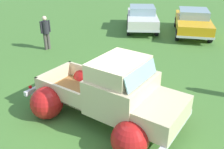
{
  "coord_description": "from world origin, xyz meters",
  "views": [
    {
      "loc": [
        2.23,
        -5.69,
        4.32
      ],
      "look_at": [
        0.0,
        0.83,
        0.98
      ],
      "focal_mm": 39.63,
      "sensor_mm": 36.0,
      "label": 1
    }
  ],
  "objects_px": {
    "show_car_0": "(142,17)",
    "show_car_1": "(193,21)",
    "spectator_1": "(46,31)",
    "vintage_pickup_truck": "(114,97)",
    "lane_cone_0": "(151,81)"
  },
  "relations": [
    {
      "from": "show_car_1",
      "to": "spectator_1",
      "type": "distance_m",
      "value": 8.53
    },
    {
      "from": "show_car_0",
      "to": "show_car_1",
      "type": "height_order",
      "value": "same"
    },
    {
      "from": "vintage_pickup_truck",
      "to": "lane_cone_0",
      "type": "xyz_separation_m",
      "value": [
        0.64,
        2.18,
        -0.45
      ]
    },
    {
      "from": "show_car_1",
      "to": "spectator_1",
      "type": "height_order",
      "value": "spectator_1"
    },
    {
      "from": "vintage_pickup_truck",
      "to": "show_car_1",
      "type": "bearing_deg",
      "value": 95.76
    },
    {
      "from": "vintage_pickup_truck",
      "to": "spectator_1",
      "type": "distance_m",
      "value": 6.83
    },
    {
      "from": "vintage_pickup_truck",
      "to": "show_car_1",
      "type": "height_order",
      "value": "vintage_pickup_truck"
    },
    {
      "from": "show_car_0",
      "to": "show_car_1",
      "type": "distance_m",
      "value": 3.09
    },
    {
      "from": "vintage_pickup_truck",
      "to": "show_car_1",
      "type": "xyz_separation_m",
      "value": [
        1.68,
        9.79,
        0.03
      ]
    },
    {
      "from": "show_car_1",
      "to": "show_car_0",
      "type": "bearing_deg",
      "value": -97.54
    },
    {
      "from": "show_car_1",
      "to": "spectator_1",
      "type": "bearing_deg",
      "value": -59.31
    },
    {
      "from": "show_car_0",
      "to": "vintage_pickup_truck",
      "type": "bearing_deg",
      "value": -7.17
    },
    {
      "from": "vintage_pickup_truck",
      "to": "show_car_0",
      "type": "bearing_deg",
      "value": 113.67
    },
    {
      "from": "vintage_pickup_truck",
      "to": "lane_cone_0",
      "type": "distance_m",
      "value": 2.32
    },
    {
      "from": "show_car_0",
      "to": "spectator_1",
      "type": "distance_m",
      "value": 6.39
    }
  ]
}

